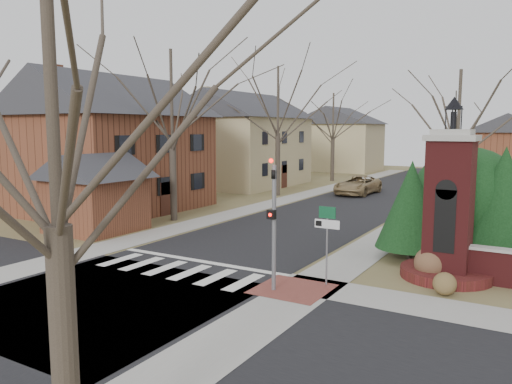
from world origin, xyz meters
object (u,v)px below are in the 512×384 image
Objects in this scene: distant_car at (435,173)px; sign_post at (327,230)px; brick_gate_monument at (449,219)px; pickup_truck at (358,185)px; traffic_signal_pole at (274,214)px.

sign_post is at bearing 97.79° from distant_car.
brick_gate_monument is 23.52m from pickup_truck.
pickup_truck is 1.12× the size of distant_car.
distant_car is (-3.99, 38.99, -1.13)m from sign_post.
brick_gate_monument is 1.17× the size of pickup_truck.
sign_post is at bearing -71.39° from pickup_truck.
sign_post is 0.56× the size of distant_car.
sign_post is 39.22m from distant_car.
brick_gate_monument reaches higher than pickup_truck.
pickup_truck is at bearing 106.71° from sign_post.
traffic_signal_pole is 26.11m from pickup_truck.
pickup_truck is (-7.19, 23.96, -1.18)m from sign_post.
brick_gate_monument is 36.77m from distant_car.
traffic_signal_pole is at bearing -136.76° from brick_gate_monument.
pickup_truck is at bearing 79.93° from distant_car.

